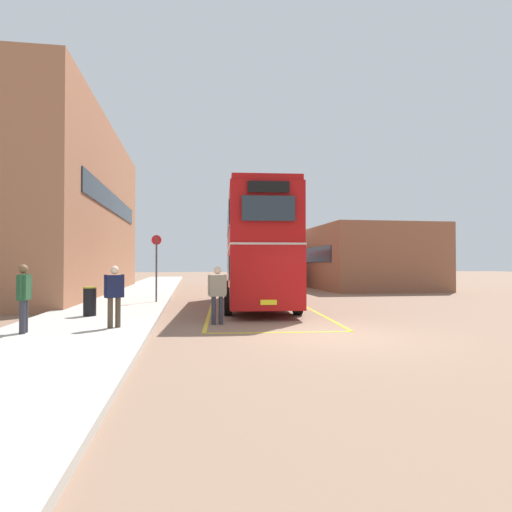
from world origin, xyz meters
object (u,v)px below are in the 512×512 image
pedestrian_boarding (217,291)px  pedestrian_waiting_near (24,293)px  double_decker_bus (256,248)px  litter_bin (90,301)px  pedestrian_waiting_far (114,292)px  bus_stop_sign (156,262)px  single_deck_bus (265,266)px

pedestrian_boarding → pedestrian_waiting_near: pedestrian_waiting_near is taller
double_decker_bus → litter_bin: 7.31m
pedestrian_waiting_near → pedestrian_waiting_far: size_ratio=1.02×
double_decker_bus → pedestrian_waiting_far: bearing=-127.1°
pedestrian_waiting_near → double_decker_bus: bearing=45.5°
double_decker_bus → bus_stop_sign: bearing=162.9°
single_deck_bus → litter_bin: 22.00m
pedestrian_waiting_near → pedestrian_waiting_far: bearing=16.2°
pedestrian_waiting_far → bus_stop_sign: bearing=86.3°
litter_bin → bus_stop_sign: size_ratio=0.32×
single_deck_bus → pedestrian_waiting_near: bearing=-113.4°
pedestrian_waiting_near → pedestrian_boarding: bearing=19.9°
double_decker_bus → litter_bin: (-6.08, -3.60, -1.90)m
litter_bin → bus_stop_sign: (1.74, 4.93, 1.30)m
pedestrian_waiting_far → bus_stop_sign: size_ratio=0.55×
pedestrian_boarding → litter_bin: 4.40m
single_deck_bus → pedestrian_boarding: single_deck_bus is taller
pedestrian_waiting_near → pedestrian_waiting_far: (2.04, 0.60, -0.03)m
pedestrian_boarding → litter_bin: bearing=158.2°
pedestrian_boarding → pedestrian_waiting_far: size_ratio=1.06×
pedestrian_waiting_far → litter_bin: (-1.24, 2.79, -0.48)m
bus_stop_sign → single_deck_bus: bearing=63.3°
single_deck_bus → litter_bin: size_ratio=8.83×
single_deck_bus → pedestrian_waiting_near: size_ratio=4.94×
pedestrian_waiting_near → litter_bin: (0.80, 3.39, -0.50)m
pedestrian_waiting_far → single_deck_bus: bearing=70.5°
pedestrian_waiting_far → pedestrian_boarding: bearing=22.5°
pedestrian_waiting_near → pedestrian_waiting_far: pedestrian_waiting_near is taller
pedestrian_waiting_far → litter_bin: bearing=114.0°
double_decker_bus → bus_stop_sign: double_decker_bus is taller
double_decker_bus → single_deck_bus: (3.21, 16.32, -0.88)m
pedestrian_waiting_far → bus_stop_sign: (0.50, 7.72, 0.83)m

